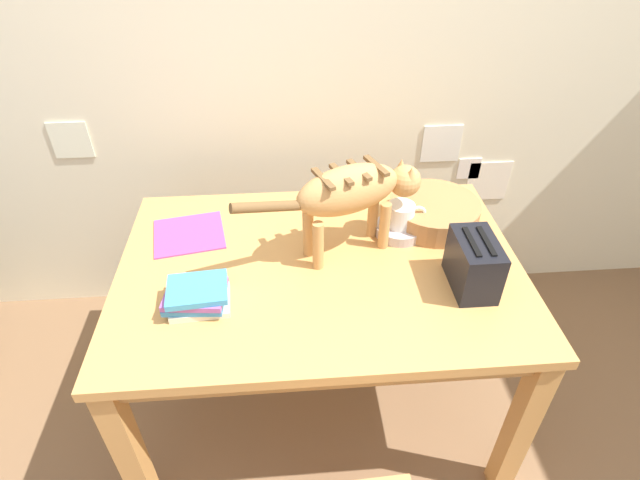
{
  "coord_description": "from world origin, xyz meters",
  "views": [
    {
      "loc": [
        -0.16,
        -0.27,
        1.81
      ],
      "look_at": [
        -0.06,
        0.99,
        0.83
      ],
      "focal_mm": 28.13,
      "sensor_mm": 36.0,
      "label": 1
    }
  ],
  "objects_px": {
    "book_stack": "(197,296)",
    "dining_table": "(320,283)",
    "magazine": "(189,234)",
    "cat": "(354,192)",
    "saucer_bowl": "(399,229)",
    "wicker_basket": "(433,212)",
    "coffee_mug": "(402,215)",
    "toaster": "(474,264)"
  },
  "relations": [
    {
      "from": "coffee_mug",
      "to": "toaster",
      "type": "distance_m",
      "value": 0.33
    },
    {
      "from": "saucer_bowl",
      "to": "dining_table",
      "type": "bearing_deg",
      "value": -153.54
    },
    {
      "from": "magazine",
      "to": "dining_table",
      "type": "bearing_deg",
      "value": -33.76
    },
    {
      "from": "saucer_bowl",
      "to": "magazine",
      "type": "bearing_deg",
      "value": 176.12
    },
    {
      "from": "dining_table",
      "to": "wicker_basket",
      "type": "xyz_separation_m",
      "value": [
        0.43,
        0.21,
        0.13
      ]
    },
    {
      "from": "toaster",
      "to": "saucer_bowl",
      "type": "bearing_deg",
      "value": 120.32
    },
    {
      "from": "cat",
      "to": "wicker_basket",
      "type": "distance_m",
      "value": 0.39
    },
    {
      "from": "cat",
      "to": "toaster",
      "type": "height_order",
      "value": "cat"
    },
    {
      "from": "magazine",
      "to": "wicker_basket",
      "type": "bearing_deg",
      "value": -9.6
    },
    {
      "from": "saucer_bowl",
      "to": "magazine",
      "type": "relative_size",
      "value": 0.71
    },
    {
      "from": "cat",
      "to": "magazine",
      "type": "xyz_separation_m",
      "value": [
        -0.57,
        0.12,
        -0.22
      ]
    },
    {
      "from": "toaster",
      "to": "wicker_basket",
      "type": "bearing_deg",
      "value": 94.78
    },
    {
      "from": "saucer_bowl",
      "to": "book_stack",
      "type": "xyz_separation_m",
      "value": [
        -0.67,
        -0.31,
        0.02
      ]
    },
    {
      "from": "saucer_bowl",
      "to": "coffee_mug",
      "type": "relative_size",
      "value": 1.26
    },
    {
      "from": "dining_table",
      "to": "saucer_bowl",
      "type": "relative_size",
      "value": 7.73
    },
    {
      "from": "dining_table",
      "to": "magazine",
      "type": "height_order",
      "value": "magazine"
    },
    {
      "from": "toaster",
      "to": "dining_table",
      "type": "bearing_deg",
      "value": 163.39
    },
    {
      "from": "cat",
      "to": "coffee_mug",
      "type": "relative_size",
      "value": 4.51
    },
    {
      "from": "coffee_mug",
      "to": "magazine",
      "type": "height_order",
      "value": "coffee_mug"
    },
    {
      "from": "magazine",
      "to": "toaster",
      "type": "height_order",
      "value": "toaster"
    },
    {
      "from": "toaster",
      "to": "coffee_mug",
      "type": "bearing_deg",
      "value": 119.85
    },
    {
      "from": "book_stack",
      "to": "dining_table",
      "type": "bearing_deg",
      "value": 23.27
    },
    {
      "from": "coffee_mug",
      "to": "book_stack",
      "type": "xyz_separation_m",
      "value": [
        -0.67,
        -0.31,
        -0.04
      ]
    },
    {
      "from": "saucer_bowl",
      "to": "book_stack",
      "type": "bearing_deg",
      "value": -155.32
    },
    {
      "from": "dining_table",
      "to": "coffee_mug",
      "type": "xyz_separation_m",
      "value": [
        0.3,
        0.15,
        0.17
      ]
    },
    {
      "from": "toaster",
      "to": "magazine",
      "type": "bearing_deg",
      "value": 159.9
    },
    {
      "from": "cat",
      "to": "wicker_basket",
      "type": "bearing_deg",
      "value": 91.12
    },
    {
      "from": "saucer_bowl",
      "to": "wicker_basket",
      "type": "height_order",
      "value": "wicker_basket"
    },
    {
      "from": "toaster",
      "to": "book_stack",
      "type": "bearing_deg",
      "value": -178.26
    },
    {
      "from": "dining_table",
      "to": "coffee_mug",
      "type": "distance_m",
      "value": 0.37
    },
    {
      "from": "book_stack",
      "to": "wicker_basket",
      "type": "distance_m",
      "value": 0.89
    },
    {
      "from": "coffee_mug",
      "to": "wicker_basket",
      "type": "relative_size",
      "value": 0.42
    },
    {
      "from": "cat",
      "to": "toaster",
      "type": "distance_m",
      "value": 0.43
    },
    {
      "from": "dining_table",
      "to": "book_stack",
      "type": "relative_size",
      "value": 6.82
    },
    {
      "from": "cat",
      "to": "magazine",
      "type": "bearing_deg",
      "value": -123.41
    },
    {
      "from": "book_stack",
      "to": "cat",
      "type": "bearing_deg",
      "value": 25.83
    },
    {
      "from": "cat",
      "to": "wicker_basket",
      "type": "xyz_separation_m",
      "value": [
        0.32,
        0.13,
        -0.18
      ]
    },
    {
      "from": "magazine",
      "to": "cat",
      "type": "bearing_deg",
      "value": -22.26
    },
    {
      "from": "book_stack",
      "to": "toaster",
      "type": "distance_m",
      "value": 0.84
    },
    {
      "from": "saucer_bowl",
      "to": "wicker_basket",
      "type": "distance_m",
      "value": 0.15
    },
    {
      "from": "saucer_bowl",
      "to": "book_stack",
      "type": "distance_m",
      "value": 0.74
    },
    {
      "from": "magazine",
      "to": "toaster",
      "type": "relative_size",
      "value": 1.2
    }
  ]
}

